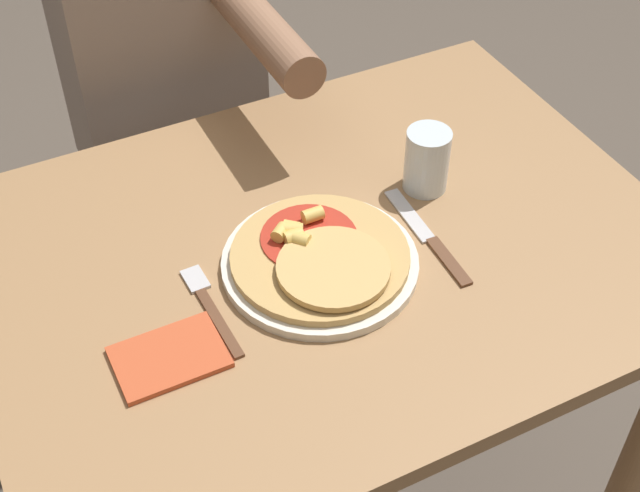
% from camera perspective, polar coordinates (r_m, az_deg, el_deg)
% --- Properties ---
extents(dining_table, '(0.99, 0.74, 0.77)m').
position_cam_1_polar(dining_table, '(1.37, 0.35, -4.21)').
color(dining_table, '#9E754C').
rests_on(dining_table, ground_plane).
extents(plate, '(0.27, 0.27, 0.01)m').
position_cam_1_polar(plate, '(1.23, 0.00, -1.11)').
color(plate, silver).
rests_on(plate, dining_table).
extents(pizza, '(0.25, 0.25, 0.04)m').
position_cam_1_polar(pizza, '(1.21, 0.05, -0.66)').
color(pizza, tan).
rests_on(pizza, plate).
extents(fork, '(0.03, 0.18, 0.00)m').
position_cam_1_polar(fork, '(1.19, -7.11, -3.74)').
color(fork, brown).
rests_on(fork, dining_table).
extents(knife, '(0.03, 0.22, 0.00)m').
position_cam_1_polar(knife, '(1.28, 6.92, 0.60)').
color(knife, brown).
rests_on(knife, dining_table).
extents(drinking_glass, '(0.07, 0.07, 0.10)m').
position_cam_1_polar(drinking_glass, '(1.34, 6.86, 5.47)').
color(drinking_glass, silver).
rests_on(drinking_glass, dining_table).
extents(napkin, '(0.14, 0.10, 0.01)m').
position_cam_1_polar(napkin, '(1.14, -9.62, -7.02)').
color(napkin, '#C6512D').
rests_on(napkin, dining_table).
extents(person_diner, '(0.34, 0.52, 1.24)m').
position_cam_1_polar(person_diner, '(1.71, -9.93, 10.67)').
color(person_diner, '#2D2D38').
rests_on(person_diner, ground_plane).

